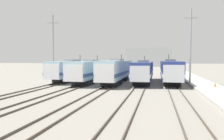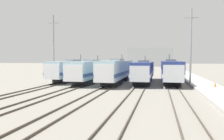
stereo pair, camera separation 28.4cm
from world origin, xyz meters
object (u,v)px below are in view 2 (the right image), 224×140
locomotive_far_right (170,71)px  catenary_tower_right (191,46)px  locomotive_center (117,70)px  locomotive_center_left (91,71)px  locomotive_far_left (73,70)px  locomotive_center_right (143,71)px  traffic_cone (215,85)px  catenary_tower_left (54,47)px

locomotive_far_right → catenary_tower_right: catenary_tower_right is taller
locomotive_center → catenary_tower_right: catenary_tower_right is taller
locomotive_center_left → catenary_tower_right: catenary_tower_right is taller
locomotive_center_left → locomotive_center: bearing=8.8°
locomotive_far_left → locomotive_far_right: bearing=0.7°
locomotive_center_right → locomotive_far_right: bearing=23.2°
locomotive_far_left → locomotive_center_left: locomotive_far_left is taller
traffic_cone → locomotive_far_left: bearing=161.1°
locomotive_far_left → locomotive_center_right: bearing=-7.2°
locomotive_center → locomotive_far_right: bearing=13.6°
locomotive_far_left → catenary_tower_left: catenary_tower_left is taller
catenary_tower_left → catenary_tower_right: same height
locomotive_far_left → locomotive_far_right: size_ratio=0.90×
locomotive_center_right → traffic_cone: bearing=-32.6°
locomotive_far_left → traffic_cone: locomotive_far_left is taller
locomotive_center → locomotive_far_right: 9.34m
locomotive_center_right → locomotive_far_left: bearing=172.8°
locomotive_center_left → locomotive_far_right: 13.92m
locomotive_center_left → traffic_cone: (19.05, -5.42, -1.38)m
locomotive_center_left → locomotive_center: (4.54, 0.70, 0.07)m
locomotive_far_left → locomotive_center_left: bearing=-30.3°
traffic_cone → catenary_tower_right: bearing=120.4°
locomotive_center_left → locomotive_far_right: bearing=12.0°
locomotive_center_right → catenary_tower_right: bearing=-14.8°
locomotive_center_right → locomotive_far_right: size_ratio=0.83×
locomotive_center → locomotive_far_right: size_ratio=1.00×
locomotive_far_right → traffic_cone: 10.02m
locomotive_far_left → catenary_tower_left: (-2.05, -3.66, 4.08)m
locomotive_center_left → catenary_tower_right: (16.45, -1.00, 4.09)m
locomotive_center_right → locomotive_far_right: (4.54, 1.95, 0.08)m
locomotive_far_left → catenary_tower_right: (20.99, -3.66, 4.08)m
locomotive_center_right → traffic_cone: locomotive_center_right is taller
locomotive_center_right → catenary_tower_left: (-15.68, -1.95, 4.15)m
locomotive_center_right → catenary_tower_right: (7.37, -1.95, 4.15)m
locomotive_center_left → traffic_cone: 19.85m
locomotive_center_right → traffic_cone: (9.97, -6.37, -1.32)m
locomotive_center_left → locomotive_center_right: locomotive_center_left is taller
locomotive_far_left → locomotive_center: size_ratio=0.90×
catenary_tower_left → traffic_cone: (25.64, -4.42, -5.47)m
traffic_cone → locomotive_far_right: bearing=123.2°
locomotive_center_left → traffic_cone: locomotive_center_left is taller
locomotive_far_right → traffic_cone: (5.43, -8.31, -1.40)m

